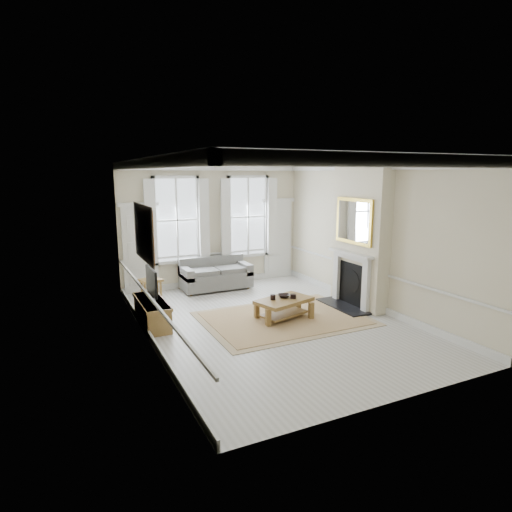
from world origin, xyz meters
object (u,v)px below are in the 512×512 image
coffee_table (284,302)px  sofa (215,276)px  side_table (151,283)px  tv_stand (152,312)px

coffee_table → sofa: bearing=82.6°
side_table → coffee_table: size_ratio=0.43×
sofa → tv_stand: size_ratio=1.25×
tv_stand → side_table: bearing=78.5°
sofa → side_table: 1.91m
sofa → side_table: bearing=-166.3°
coffee_table → side_table: bearing=115.8°
sofa → side_table: (-1.85, -0.45, 0.10)m
sofa → coffee_table: sofa is taller
coffee_table → tv_stand: tv_stand is taller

